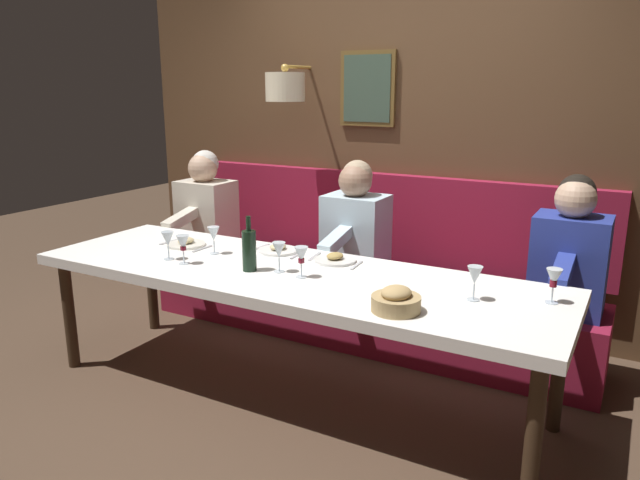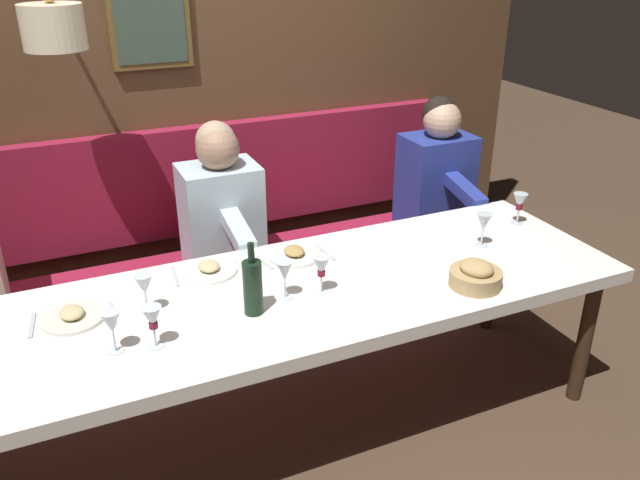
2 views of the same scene
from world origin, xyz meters
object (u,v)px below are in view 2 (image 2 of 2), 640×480
object	(u,v)px
wine_glass_6	(112,324)
diner_nearest	(437,168)
dining_table	(287,304)
wine_glass_0	(144,286)
wine_glass_1	(520,203)
bread_bowl	(476,276)
diner_near	(221,202)
wine_glass_3	(153,319)
wine_glass_2	(285,272)
wine_glass_5	(321,268)
wine_bottle	(253,286)
wine_glass_4	(484,223)

from	to	relation	value
wine_glass_6	diner_nearest	bearing A→B (deg)	-62.97
dining_table	wine_glass_0	xyz separation A→B (m)	(0.07, 0.56, 0.18)
dining_table	wine_glass_6	bearing A→B (deg)	101.95
diner_nearest	wine_glass_1	bearing A→B (deg)	-179.00
wine_glass_0	bread_bowl	size ratio (longest dim) A/B	0.75
dining_table	diner_near	xyz separation A→B (m)	(0.88, 0.02, 0.13)
wine_glass_3	bread_bowl	size ratio (longest dim) A/B	0.75
dining_table	wine_glass_2	xyz separation A→B (m)	(-0.04, 0.02, 0.18)
wine_glass_2	wine_glass_5	distance (m)	0.15
wine_glass_0	wine_glass_6	xyz separation A→B (m)	(-0.22, 0.15, 0.00)
diner_nearest	wine_glass_5	world-z (taller)	diner_nearest
bread_bowl	diner_near	bearing A→B (deg)	33.15
diner_near	wine_glass_0	size ratio (longest dim) A/B	4.82
dining_table	bread_bowl	size ratio (longest dim) A/B	13.38
diner_nearest	wine_glass_2	distance (m)	1.63
wine_glass_2	wine_glass_3	world-z (taller)	same
wine_glass_0	wine_bottle	distance (m)	0.42
diner_near	wine_glass_0	distance (m)	0.97
bread_bowl	wine_glass_6	bearing A→B (deg)	84.91
diner_nearest	bread_bowl	xyz separation A→B (m)	(-1.16, 0.57, -0.03)
dining_table	wine_glass_1	size ratio (longest dim) A/B	17.94
dining_table	diner_near	size ratio (longest dim) A/B	3.72
dining_table	diner_nearest	bearing A→B (deg)	-56.12
wine_glass_3	wine_glass_2	bearing A→B (deg)	-76.55
wine_glass_6	wine_bottle	xyz separation A→B (m)	(0.05, -0.53, -0.00)
wine_glass_2	wine_bottle	distance (m)	0.16
wine_glass_0	bread_bowl	world-z (taller)	wine_glass_0
wine_bottle	wine_glass_0	bearing A→B (deg)	65.65
diner_near	wine_glass_1	size ratio (longest dim) A/B	4.82
dining_table	bread_bowl	bearing A→B (deg)	-110.68
wine_glass_5	wine_glass_1	bearing A→B (deg)	-79.17
wine_glass_4	wine_bottle	xyz separation A→B (m)	(-0.13, 1.18, -0.00)
wine_glass_3	wine_glass_6	bearing A→B (deg)	79.30
dining_table	wine_glass_2	bearing A→B (deg)	151.66
bread_bowl	wine_glass_1	bearing A→B (deg)	-53.00
wine_bottle	wine_glass_4	bearing A→B (deg)	-83.85
wine_glass_2	wine_bottle	xyz separation A→B (m)	(-0.06, 0.15, -0.00)
diner_nearest	wine_glass_4	distance (m)	0.91
dining_table	wine_glass_3	world-z (taller)	wine_glass_3
wine_glass_0	wine_glass_4	xyz separation A→B (m)	(-0.04, -1.56, 0.00)
wine_glass_6	bread_bowl	xyz separation A→B (m)	(-0.13, -1.45, -0.07)
wine_glass_4	diner_nearest	bearing A→B (deg)	-20.02
wine_glass_6	dining_table	bearing A→B (deg)	-78.05
bread_bowl	wine_bottle	bearing A→B (deg)	78.96
diner_nearest	wine_glass_3	distance (m)	2.16
wine_glass_1	wine_glass_6	xyz separation A→B (m)	(-0.31, 2.04, 0.00)
wine_glass_0	wine_glass_1	distance (m)	1.88
wine_glass_6	wine_bottle	distance (m)	0.53
diner_near	wine_bottle	distance (m)	1.00
dining_table	wine_glass_2	size ratio (longest dim) A/B	17.94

